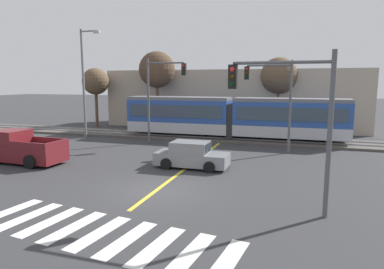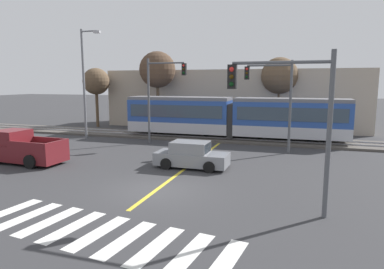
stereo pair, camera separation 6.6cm
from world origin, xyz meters
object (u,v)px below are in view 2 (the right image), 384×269
(sedan_crossing, at_px, (192,156))
(pickup_truck, at_px, (21,149))
(traffic_light_near_right, at_px, (293,108))
(street_lamp_west, at_px, (85,79))
(bare_tree_west, at_px, (157,70))
(traffic_light_far_right, at_px, (275,92))
(light_rail_tram, at_px, (233,116))
(bare_tree_east, at_px, (279,76))
(traffic_light_far_left, at_px, (160,88))
(bare_tree_far_west, at_px, (96,82))

(sedan_crossing, relative_size, pickup_truck, 0.77)
(traffic_light_near_right, bearing_deg, pickup_truck, 167.42)
(street_lamp_west, bearing_deg, bare_tree_west, 63.24)
(traffic_light_near_right, height_order, traffic_light_far_right, traffic_light_far_right)
(light_rail_tram, bearing_deg, pickup_truck, -131.56)
(traffic_light_far_right, distance_m, street_lamp_west, 15.97)
(bare_tree_east, bearing_deg, pickup_truck, -128.14)
(pickup_truck, distance_m, bare_tree_east, 23.32)
(sedan_crossing, bearing_deg, traffic_light_far_left, 125.49)
(light_rail_tram, xyz_separation_m, bare_tree_east, (3.37, 5.86, 3.42))
(pickup_truck, xyz_separation_m, traffic_light_near_right, (15.97, -3.56, 3.14))
(bare_tree_far_west, bearing_deg, sedan_crossing, -42.59)
(sedan_crossing, bearing_deg, street_lamp_west, 149.48)
(pickup_truck, distance_m, bare_tree_west, 17.04)
(bare_tree_far_west, bearing_deg, light_rail_tram, -14.45)
(traffic_light_near_right, xyz_separation_m, bare_tree_far_west, (-21.09, 19.77, 0.93))
(street_lamp_west, bearing_deg, bare_tree_far_west, 117.03)
(traffic_light_far_left, height_order, bare_tree_far_west, traffic_light_far_left)
(traffic_light_far_left, xyz_separation_m, street_lamp_west, (-7.03, 0.31, 0.78))
(traffic_light_near_right, distance_m, bare_tree_far_west, 28.92)
(traffic_light_far_right, height_order, street_lamp_west, street_lamp_west)
(bare_tree_east, bearing_deg, sedan_crossing, -103.29)
(street_lamp_west, xyz_separation_m, bare_tree_east, (15.51, 9.06, 0.28))
(traffic_light_near_right, height_order, bare_tree_east, bare_tree_east)
(traffic_light_far_right, xyz_separation_m, street_lamp_west, (-15.90, 1.09, 0.99))
(traffic_light_near_right, bearing_deg, bare_tree_west, 125.06)
(traffic_light_far_right, distance_m, traffic_light_far_left, 8.91)
(street_lamp_west, height_order, bare_tree_east, street_lamp_west)
(sedan_crossing, xyz_separation_m, pickup_truck, (-10.34, -2.00, 0.14))
(traffic_light_far_left, bearing_deg, traffic_light_far_right, -5.04)
(pickup_truck, height_order, bare_tree_west, bare_tree_west)
(pickup_truck, height_order, traffic_light_far_right, traffic_light_far_right)
(light_rail_tram, height_order, traffic_light_far_right, traffic_light_far_right)
(street_lamp_west, distance_m, bare_tree_far_west, 8.18)
(sedan_crossing, bearing_deg, traffic_light_near_right, -44.66)
(traffic_light_far_right, distance_m, bare_tree_west, 14.92)
(pickup_truck, height_order, street_lamp_west, street_lamp_west)
(traffic_light_far_left, bearing_deg, street_lamp_west, 177.47)
(bare_tree_east, bearing_deg, traffic_light_far_right, -87.80)
(light_rail_tram, distance_m, bare_tree_east, 7.57)
(traffic_light_far_right, height_order, bare_tree_west, bare_tree_west)
(traffic_light_near_right, distance_m, bare_tree_west, 24.06)
(traffic_light_far_right, bearing_deg, sedan_crossing, -125.55)
(traffic_light_near_right, bearing_deg, bare_tree_east, 94.93)
(pickup_truck, relative_size, bare_tree_far_west, 0.86)
(sedan_crossing, height_order, traffic_light_far_right, traffic_light_far_right)
(sedan_crossing, bearing_deg, light_rail_tram, 87.73)
(traffic_light_far_right, bearing_deg, pickup_truck, -151.66)
(sedan_crossing, xyz_separation_m, traffic_light_far_left, (-4.71, 6.61, 3.70))
(street_lamp_west, distance_m, bare_tree_east, 17.96)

